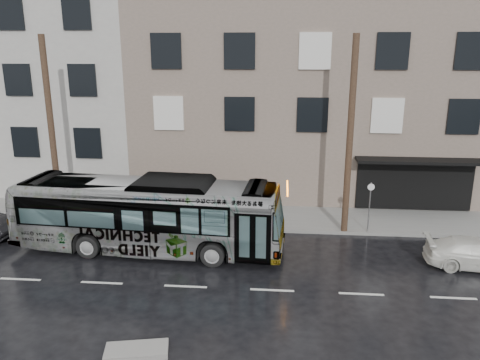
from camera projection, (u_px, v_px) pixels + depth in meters
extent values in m
plane|color=black|center=(197.00, 258.00, 19.71)|extent=(120.00, 120.00, 0.00)
cube|color=gray|center=(214.00, 216.00, 24.39)|extent=(90.00, 3.60, 0.15)
cube|color=gray|center=(307.00, 98.00, 30.00)|extent=(20.00, 12.00, 11.00)
cylinder|color=#4F3827|center=(350.00, 137.00, 21.08)|extent=(0.30, 0.30, 9.00)
cylinder|color=#4F3827|center=(52.00, 133.00, 22.26)|extent=(0.30, 0.30, 9.00)
cylinder|color=slate|center=(369.00, 207.00, 21.87)|extent=(0.06, 0.06, 2.40)
imported|color=#B2B2B2|center=(148.00, 215.00, 20.08)|extent=(11.82, 3.51, 3.25)
imported|color=silver|center=(478.00, 254.00, 18.70)|extent=(4.19, 1.99, 1.18)
cube|color=#9D9B94|center=(137.00, 351.00, 13.47)|extent=(1.92, 1.15, 0.18)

